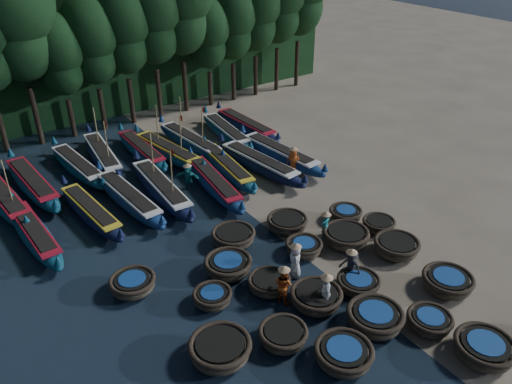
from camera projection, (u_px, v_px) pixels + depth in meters
ground at (294, 249)px, 24.47m from camera, size 120.00×120.00×0.00m
foliage_wall at (107, 48)px, 38.66m from camera, size 40.00×3.00×10.00m
coracle_3 at (484, 349)px, 18.43m from camera, size 2.58×2.58×0.77m
coracle_6 at (344, 354)px, 18.19m from camera, size 2.53×2.53×0.78m
coracle_7 at (375, 318)px, 19.74m from camera, size 2.37×2.37×0.84m
coracle_8 at (430, 321)px, 19.73m from camera, size 1.98×1.98×0.66m
coracle_9 at (448, 282)px, 21.72m from camera, size 2.44×2.44×0.75m
coracle_10 at (220, 349)px, 18.35m from camera, size 2.39×2.39×0.85m
coracle_11 at (283, 335)px, 19.04m from camera, size 2.24×2.24×0.72m
coracle_12 at (316, 297)px, 20.85m from camera, size 2.74×2.74×0.75m
coracle_13 at (358, 283)px, 21.73m from camera, size 2.36×2.36×0.64m
coracle_14 at (396, 247)px, 23.90m from camera, size 2.58×2.58×0.80m
coracle_15 at (212, 297)px, 20.93m from camera, size 1.89×1.89×0.67m
coracle_16 at (269, 283)px, 21.72m from camera, size 1.91×1.91×0.65m
coracle_17 at (304, 247)px, 23.97m from camera, size 1.92×1.92×0.68m
coracle_18 at (346, 236)px, 24.66m from camera, size 2.82×2.82×0.78m
coracle_19 at (379, 224)px, 25.74m from camera, size 2.06×2.06×0.63m
coracle_20 at (133, 284)px, 21.59m from camera, size 2.03×2.03×0.75m
coracle_21 at (228, 265)px, 22.65m from camera, size 2.65×2.65×0.79m
coracle_22 at (233, 237)px, 24.66m from camera, size 2.49×2.49×0.75m
coracle_23 at (287, 222)px, 25.81m from camera, size 2.58×2.58×0.71m
coracle_24 at (345, 214)px, 26.51m from camera, size 2.12×2.12×0.70m
long_boat_1 at (35, 233)px, 24.78m from camera, size 1.74×7.52×1.33m
long_boat_2 at (91, 211)px, 26.59m from camera, size 1.97×7.35×1.30m
long_boat_3 at (129, 198)px, 27.72m from camera, size 1.97×8.00×1.41m
long_boat_4 at (161, 188)px, 28.58m from camera, size 1.87×8.40×3.57m
long_boat_5 at (214, 183)px, 29.23m from camera, size 2.28×7.76×1.38m
long_boat_6 at (227, 167)px, 31.02m from camera, size 2.13×7.50×1.33m
long_boat_7 at (260, 163)px, 31.36m from camera, size 2.35×8.17×1.45m
long_boat_8 at (280, 154)px, 32.57m from camera, size 2.21×8.21×1.45m
long_boat_9 at (4, 198)px, 27.64m from camera, size 2.23×8.15×3.48m
long_boat_10 at (33, 183)px, 29.12m from camera, size 2.06×8.30×1.46m
long_boat_11 at (78, 166)px, 31.14m from camera, size 2.09×7.68×1.36m
long_boat_12 at (103, 155)px, 32.39m from camera, size 2.22×8.05×3.44m
long_boat_13 at (142, 150)px, 33.20m from camera, size 1.33×7.52×1.32m
long_boat_14 at (168, 151)px, 32.93m from camera, size 2.57×7.94×3.41m
long_boat_15 at (190, 141)px, 34.34m from camera, size 2.07×7.99×3.41m
long_boat_16 at (226, 132)px, 35.79m from camera, size 2.17×7.74×1.37m
long_boat_17 at (246, 125)px, 36.82m from camera, size 1.64×7.83×1.38m
fisherman_0 at (295, 260)px, 22.26m from camera, size 0.90×1.00×1.92m
fisherman_1 at (325, 224)px, 24.81m from camera, size 0.60×0.52×1.72m
fisherman_2 at (284, 284)px, 20.85m from camera, size 0.80×0.95×1.93m
fisherman_3 at (350, 265)px, 22.01m from camera, size 0.91×1.20×1.84m
fisherman_4 at (326, 291)px, 20.48m from camera, size 0.90×1.05×1.89m
fisherman_5 at (188, 176)px, 29.28m from camera, size 1.32×1.42×1.79m
fisherman_6 at (293, 161)px, 30.83m from camera, size 1.00×1.02×1.98m
tree_4 at (13, 16)px, 30.97m from camera, size 5.34×5.34×12.58m
tree_5 at (59, 54)px, 33.46m from camera, size 3.68×3.68×8.68m
tree_6 at (91, 39)px, 34.26m from camera, size 4.09×4.09×9.65m
tree_7 at (122, 25)px, 35.06m from camera, size 4.51×4.51×10.63m
tree_8 at (151, 12)px, 35.86m from camera, size 4.92×4.92×11.60m
tree_10 at (208, 32)px, 39.16m from camera, size 3.68×3.68×8.68m
tree_11 at (232, 20)px, 39.96m from camera, size 4.09×4.09×9.65m
tree_12 at (256, 8)px, 40.76m from camera, size 4.51×4.51×10.63m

